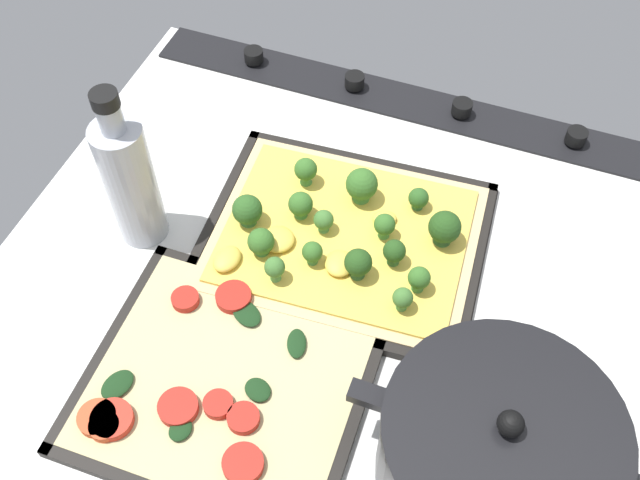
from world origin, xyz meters
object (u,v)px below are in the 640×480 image
(broccoli_pizza, at_px, (342,233))
(veggie_pizza_back, at_px, (219,383))
(baking_tray_front, at_px, (343,241))
(cooking_pot, at_px, (495,453))
(oil_bottle, at_px, (129,182))
(baking_tray_back, at_px, (227,383))

(broccoli_pizza, xyz_separation_m, veggie_pizza_back, (0.06, 0.22, -0.01))
(baking_tray_front, xyz_separation_m, broccoli_pizza, (0.00, 0.00, 0.02))
(cooking_pot, xyz_separation_m, oil_bottle, (0.46, -0.15, 0.04))
(baking_tray_front, bearing_deg, broccoli_pizza, 64.89)
(baking_tray_front, xyz_separation_m, veggie_pizza_back, (0.06, 0.23, 0.01))
(baking_tray_back, xyz_separation_m, cooking_pot, (-0.28, -0.00, 0.05))
(veggie_pizza_back, relative_size, oil_bottle, 1.23)
(cooking_pot, distance_m, oil_bottle, 0.49)
(broccoli_pizza, height_order, veggie_pizza_back, broccoli_pizza)
(baking_tray_front, distance_m, broccoli_pizza, 0.02)
(broccoli_pizza, relative_size, veggie_pizza_back, 1.18)
(cooking_pot, bearing_deg, baking_tray_back, 0.30)
(baking_tray_back, bearing_deg, cooking_pot, -179.70)
(veggie_pizza_back, bearing_deg, broccoli_pizza, -104.62)
(broccoli_pizza, distance_m, oil_bottle, 0.25)
(veggie_pizza_back, bearing_deg, baking_tray_back, -139.11)
(baking_tray_front, xyz_separation_m, baking_tray_back, (0.05, 0.22, 0.00))
(broccoli_pizza, relative_size, cooking_pot, 1.13)
(broccoli_pizza, bearing_deg, veggie_pizza_back, 75.38)
(baking_tray_front, bearing_deg, cooking_pot, 135.83)
(broccoli_pizza, xyz_separation_m, cooking_pot, (-0.23, 0.22, 0.04))
(broccoli_pizza, bearing_deg, baking_tray_back, 76.65)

